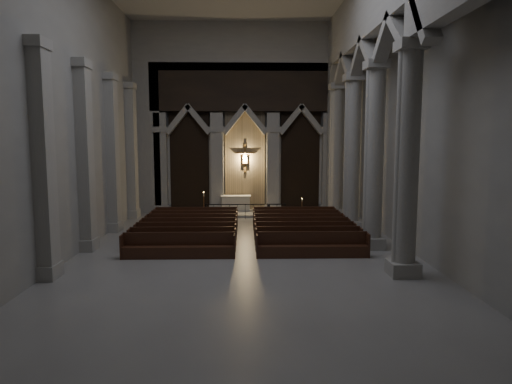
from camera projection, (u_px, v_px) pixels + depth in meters
room at (245, 64)px, 17.46m from camera, size 24.00×24.10×12.00m
sanctuary_wall at (245, 110)px, 29.02m from camera, size 14.00×0.77×12.00m
right_arcade at (378, 64)px, 18.89m from camera, size 1.00×24.00×12.00m
left_pilasters at (100, 157)px, 21.19m from camera, size 0.60×13.00×8.03m
sanctuary_step at (245, 213)px, 28.86m from camera, size 8.50×2.60×0.15m
altar at (236, 203)px, 29.37m from camera, size 1.93×0.77×0.98m
altar_rail at (245, 209)px, 27.06m from camera, size 4.80×0.09×0.94m
candle_stand_left at (204, 210)px, 27.82m from camera, size 0.26×0.26×1.56m
candle_stand_right at (302, 213)px, 27.33m from camera, size 0.21×0.21×1.25m
pews at (246, 232)px, 21.75m from camera, size 9.96×7.32×1.02m
worshipper at (269, 214)px, 25.91m from camera, size 0.43×0.32×1.06m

